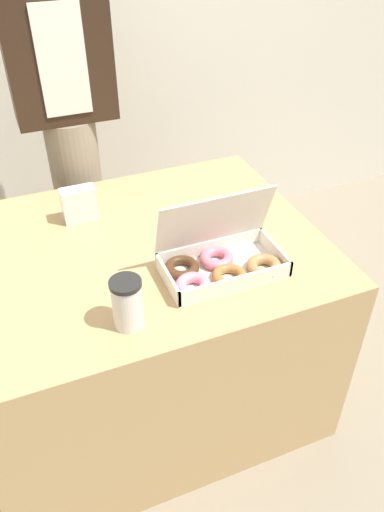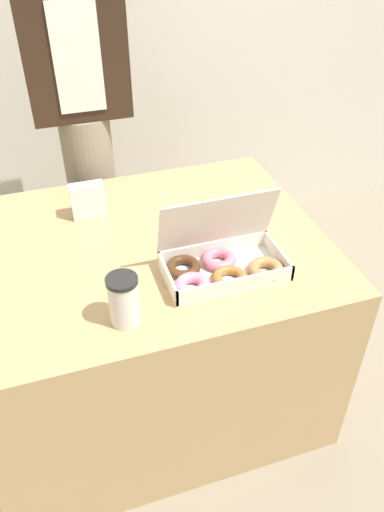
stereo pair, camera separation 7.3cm
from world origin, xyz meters
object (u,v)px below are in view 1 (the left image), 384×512
(donut_box, at_px, (219,263))
(coffee_cup, at_px, (127,303))
(napkin_holder, at_px, (79,204))
(person_customer, at_px, (66,109))

(donut_box, xyz_separation_m, coffee_cup, (-0.30, -0.10, 0.03))
(coffee_cup, distance_m, napkin_holder, 0.54)
(coffee_cup, xyz_separation_m, person_customer, (0.05, 0.94, 0.16))
(donut_box, height_order, person_customer, person_customer)
(person_customer, bearing_deg, coffee_cup, -93.09)
(donut_box, bearing_deg, napkin_holder, 125.65)
(donut_box, distance_m, person_customer, 0.89)
(donut_box, bearing_deg, coffee_cup, -161.26)
(donut_box, relative_size, napkin_holder, 3.04)
(coffee_cup, distance_m, person_customer, 0.95)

